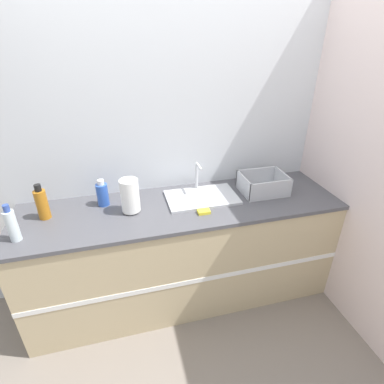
# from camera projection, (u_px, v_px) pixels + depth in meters

# --- Properties ---
(ground_plane) EXTENTS (12.00, 12.00, 0.00)m
(ground_plane) POSITION_uv_depth(u_px,v_px,m) (193.00, 322.00, 2.45)
(ground_plane) COLOR slate
(wall_back) EXTENTS (4.87, 0.06, 2.60)m
(wall_back) POSITION_uv_depth(u_px,v_px,m) (171.00, 143.00, 2.44)
(wall_back) COLOR silver
(wall_back) RESTS_ON ground_plane
(wall_right) EXTENTS (0.06, 2.67, 2.60)m
(wall_right) POSITION_uv_depth(u_px,v_px,m) (334.00, 144.00, 2.41)
(wall_right) COLOR silver
(wall_right) RESTS_ON ground_plane
(counter_cabinet) EXTENTS (2.49, 0.69, 0.92)m
(counter_cabinet) POSITION_uv_depth(u_px,v_px,m) (183.00, 252.00, 2.52)
(counter_cabinet) COLOR tan
(counter_cabinet) RESTS_ON ground_plane
(sink) EXTENTS (0.56, 0.35, 0.25)m
(sink) POSITION_uv_depth(u_px,v_px,m) (202.00, 196.00, 2.39)
(sink) COLOR silver
(sink) RESTS_ON counter_cabinet
(paper_towel_roll) EXTENTS (0.14, 0.14, 0.26)m
(paper_towel_roll) POSITION_uv_depth(u_px,v_px,m) (130.00, 196.00, 2.16)
(paper_towel_roll) COLOR #4C4C51
(paper_towel_roll) RESTS_ON counter_cabinet
(dish_rack) EXTENTS (0.36, 0.28, 0.15)m
(dish_rack) POSITION_uv_depth(u_px,v_px,m) (263.00, 186.00, 2.47)
(dish_rack) COLOR #B7BABF
(dish_rack) RESTS_ON counter_cabinet
(bottle_blue) EXTENTS (0.09, 0.09, 0.21)m
(bottle_blue) POSITION_uv_depth(u_px,v_px,m) (102.00, 194.00, 2.26)
(bottle_blue) COLOR #2D56B7
(bottle_blue) RESTS_ON counter_cabinet
(bottle_amber) EXTENTS (0.08, 0.08, 0.26)m
(bottle_amber) POSITION_uv_depth(u_px,v_px,m) (42.00, 204.00, 2.09)
(bottle_amber) COLOR #B26B19
(bottle_amber) RESTS_ON counter_cabinet
(bottle_clear) EXTENTS (0.07, 0.07, 0.26)m
(bottle_clear) POSITION_uv_depth(u_px,v_px,m) (12.00, 225.00, 1.86)
(bottle_clear) COLOR silver
(bottle_clear) RESTS_ON counter_cabinet
(sponge) EXTENTS (0.09, 0.06, 0.02)m
(sponge) POSITION_uv_depth(u_px,v_px,m) (204.00, 212.00, 2.20)
(sponge) COLOR yellow
(sponge) RESTS_ON counter_cabinet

